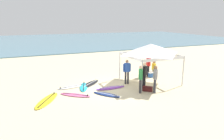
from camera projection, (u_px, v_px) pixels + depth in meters
name	position (u px, v px, depth m)	size (l,w,h in m)	color
ground_plane	(116.00, 87.00, 13.67)	(80.00, 80.00, 0.00)	beige
sea	(52.00, 41.00, 42.56)	(80.00, 36.00, 0.10)	#568499
canopy_tent	(150.00, 49.00, 14.16)	(3.31, 3.31, 2.75)	#B7B7BC
surfboard_white	(72.00, 87.00, 13.57)	(1.94, 0.79, 0.19)	white
surfboard_yellow	(47.00, 100.00, 11.32)	(1.81, 2.44, 0.19)	yellow
surfboard_navy	(107.00, 94.00, 12.19)	(1.49, 1.72, 0.19)	navy
surfboard_black	(90.00, 84.00, 14.16)	(1.99, 1.87, 0.19)	black
surfboard_pink	(76.00, 95.00, 12.12)	(1.82, 1.65, 0.19)	pink
surfboard_cyan	(84.00, 87.00, 13.56)	(1.04, 1.95, 0.19)	#23B2CC
surfboard_purple	(111.00, 88.00, 13.38)	(2.00, 0.55, 0.19)	purple
person_grey	(155.00, 77.00, 12.38)	(0.36, 0.50, 1.71)	#383842
person_blue	(127.00, 70.00, 14.09)	(0.54, 0.29, 1.71)	#2D2D33
person_red	(148.00, 64.00, 15.92)	(0.28, 0.54, 1.71)	black
person_green	(141.00, 77.00, 12.37)	(0.36, 0.50, 1.71)	#2D2D33
person_black	(144.00, 74.00, 13.14)	(0.49, 0.37, 1.71)	black
person_yellow	(154.00, 67.00, 16.32)	(0.30, 0.54, 1.20)	#2D2D33
gear_bag_near_tent	(148.00, 89.00, 12.87)	(0.60, 0.32, 0.28)	#4C1919
cooler_box	(151.00, 74.00, 15.98)	(0.50, 0.36, 0.39)	#2D60B7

